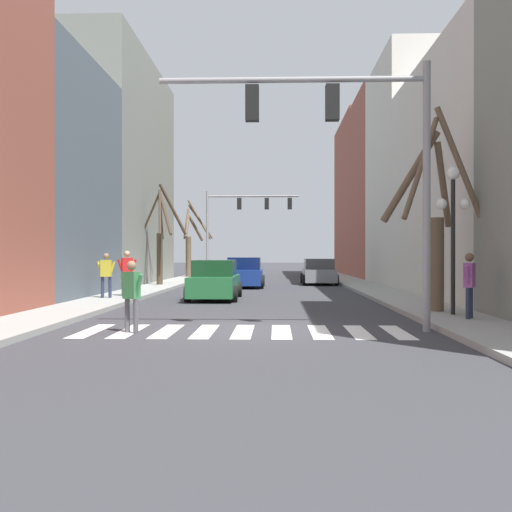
# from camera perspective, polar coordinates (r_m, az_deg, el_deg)

# --- Properties ---
(ground_plane) EXTENTS (240.00, 240.00, 0.00)m
(ground_plane) POSITION_cam_1_polar(r_m,az_deg,el_deg) (14.49, -1.17, -7.05)
(ground_plane) COLOR #38383D
(sidewalk_left) EXTENTS (2.05, 90.00, 0.15)m
(sidewalk_left) POSITION_cam_1_polar(r_m,az_deg,el_deg) (15.79, -21.98, -6.19)
(sidewalk_left) COLOR #9E9E99
(sidewalk_left) RESTS_ON ground_plane
(sidewalk_right) EXTENTS (2.05, 90.00, 0.15)m
(sidewalk_right) POSITION_cam_1_polar(r_m,az_deg,el_deg) (15.24, 20.46, -6.42)
(sidewalk_right) COLOR #9E9E99
(sidewalk_right) RESTS_ON ground_plane
(building_row_left) EXTENTS (6.00, 34.63, 13.68)m
(building_row_left) POSITION_cam_1_polar(r_m,az_deg,el_deg) (28.10, -20.10, 9.52)
(building_row_left) COLOR #934C3D
(building_row_left) RESTS_ON ground_plane
(building_row_right) EXTENTS (6.00, 51.67, 13.69)m
(building_row_right) POSITION_cam_1_polar(r_m,az_deg,el_deg) (36.53, 16.03, 7.19)
(building_row_right) COLOR gray
(building_row_right) RESTS_ON ground_plane
(crosswalk_stripes) EXTENTS (7.65, 2.60, 0.01)m
(crosswalk_stripes) POSITION_cam_1_polar(r_m,az_deg,el_deg) (14.17, -1.24, -7.20)
(crosswalk_stripes) COLOR white
(crosswalk_stripes) RESTS_ON ground_plane
(traffic_signal_near) EXTENTS (6.40, 0.28, 6.35)m
(traffic_signal_near) POSITION_cam_1_polar(r_m,az_deg,el_deg) (14.54, 8.90, 11.14)
(traffic_signal_near) COLOR gray
(traffic_signal_near) RESTS_ON ground_plane
(traffic_signal_far) EXTENTS (6.87, 0.28, 6.52)m
(traffic_signal_far) POSITION_cam_1_polar(r_m,az_deg,el_deg) (44.29, -1.45, 4.06)
(traffic_signal_far) COLOR gray
(traffic_signal_far) RESTS_ON ground_plane
(street_lamp_right_corner) EXTENTS (0.95, 0.36, 4.10)m
(street_lamp_right_corner) POSITION_cam_1_polar(r_m,az_deg,el_deg) (17.51, 18.25, 4.22)
(street_lamp_right_corner) COLOR black
(street_lamp_right_corner) RESTS_ON sidewalk_right
(car_driving_toward_lane) EXTENTS (2.01, 4.73, 1.59)m
(car_driving_toward_lane) POSITION_cam_1_polar(r_m,az_deg,el_deg) (24.30, -3.93, -2.38)
(car_driving_toward_lane) COLOR #236B38
(car_driving_toward_lane) RESTS_ON ground_plane
(car_parked_right_far) EXTENTS (2.15, 4.29, 1.66)m
(car_parked_right_far) POSITION_cam_1_polar(r_m,az_deg,el_deg) (32.99, -1.09, -1.67)
(car_parked_right_far) COLOR navy
(car_parked_right_far) RESTS_ON ground_plane
(car_parked_left_far) EXTENTS (2.11, 4.42, 1.56)m
(car_parked_left_far) POSITION_cam_1_polar(r_m,az_deg,el_deg) (36.62, 6.00, -1.55)
(car_parked_left_far) COLOR gray
(car_parked_left_far) RESTS_ON ground_plane
(pedestrian_crossing_street) EXTENTS (0.45, 0.68, 1.71)m
(pedestrian_crossing_street) POSITION_cam_1_polar(r_m,az_deg,el_deg) (16.50, 19.66, -2.14)
(pedestrian_crossing_street) COLOR #282D47
(pedestrian_crossing_street) RESTS_ON sidewalk_right
(pedestrian_on_right_sidewalk) EXTENTS (0.74, 0.23, 1.72)m
(pedestrian_on_right_sidewalk) POSITION_cam_1_polar(r_m,az_deg,el_deg) (23.71, -14.08, -1.43)
(pedestrian_on_right_sidewalk) COLOR #282D47
(pedestrian_on_right_sidewalk) RESTS_ON sidewalk_left
(pedestrian_waiting_at_curb) EXTENTS (0.64, 0.47, 1.67)m
(pedestrian_waiting_at_curb) POSITION_cam_1_polar(r_m,az_deg,el_deg) (14.13, -11.77, -3.21)
(pedestrian_waiting_at_curb) COLOR #4C4C51
(pedestrian_waiting_at_curb) RESTS_ON ground_plane
(pedestrian_on_left_sidewalk) EXTENTS (0.75, 0.41, 1.81)m
(pedestrian_on_left_sidewalk) POSITION_cam_1_polar(r_m,az_deg,el_deg) (24.66, -12.18, -1.24)
(pedestrian_on_left_sidewalk) COLOR #282D47
(pedestrian_on_left_sidewalk) RESTS_ON sidewalk_left
(street_tree_left_mid) EXTENTS (2.60, 2.94, 5.64)m
(street_tree_left_mid) POSITION_cam_1_polar(r_m,az_deg,el_deg) (33.69, -8.96, 1.93)
(street_tree_left_mid) COLOR #473828
(street_tree_left_mid) RESTS_ON sidewalk_left
(street_tree_left_near) EXTENTS (2.88, 1.75, 6.02)m
(street_tree_left_near) POSITION_cam_1_polar(r_m,az_deg,el_deg) (18.37, 16.63, 3.33)
(street_tree_left_near) COLOR brown
(street_tree_left_near) RESTS_ON sidewalk_right
(street_tree_left_far) EXTENTS (1.97, 2.90, 5.79)m
(street_tree_left_far) POSITION_cam_1_polar(r_m,az_deg,el_deg) (45.33, -6.21, 1.34)
(street_tree_left_far) COLOR brown
(street_tree_left_far) RESTS_ON sidewalk_left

